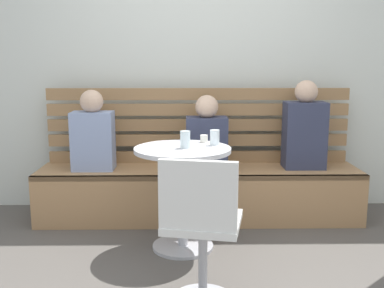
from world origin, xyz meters
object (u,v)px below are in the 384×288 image
object	(u,v)px
cup_water_clear	(215,137)
cup_glass_tall	(185,139)
cup_espresso_small	(204,139)
booth_bench	(199,194)
cafe_table	(183,178)
person_child_middle	(93,135)
white_chair	(201,227)
person_adult	(305,129)
person_child_left	(207,137)

from	to	relation	value
cup_water_clear	cup_glass_tall	size ratio (longest dim) A/B	0.92
cup_espresso_small	booth_bench	bearing A→B (deg)	93.28
cafe_table	cup_glass_tall	bearing A→B (deg)	-33.77
cup_espresso_small	cup_glass_tall	world-z (taller)	cup_glass_tall
person_child_middle	cup_water_clear	world-z (taller)	person_child_middle
booth_bench	person_child_middle	world-z (taller)	person_child_middle
cup_espresso_small	cup_water_clear	size ratio (longest dim) A/B	0.51
white_chair	cup_espresso_small	size ratio (longest dim) A/B	15.18
white_chair	cup_espresso_small	world-z (taller)	white_chair
person_adult	cup_glass_tall	size ratio (longest dim) A/B	6.18
person_child_middle	white_chair	bearing A→B (deg)	-59.23
person_adult	booth_bench	bearing A→B (deg)	-178.56
cafe_table	cup_water_clear	size ratio (longest dim) A/B	6.73
white_chair	person_child_middle	bearing A→B (deg)	120.77
cafe_table	cup_water_clear	distance (m)	0.37
person_child_middle	cup_espresso_small	world-z (taller)	person_child_middle
cup_water_clear	white_chair	bearing A→B (deg)	-98.02
white_chair	person_child_left	world-z (taller)	person_child_left
cafe_table	cup_water_clear	bearing A→B (deg)	22.94
cup_espresso_small	cup_water_clear	xyz separation A→B (m)	(0.07, -0.11, 0.03)
person_adult	cup_glass_tall	xyz separation A→B (m)	(-1.00, -0.66, 0.03)
white_chair	person_child_middle	xyz separation A→B (m)	(-0.85, 1.43, 0.27)
white_chair	cup_espresso_small	bearing A→B (deg)	86.86
booth_bench	person_adult	world-z (taller)	person_adult
person_child_left	cup_espresso_small	bearing A→B (deg)	-95.56
person_adult	person_child_middle	xyz separation A→B (m)	(-1.77, -0.03, -0.04)
cup_glass_tall	booth_bench	bearing A→B (deg)	79.68
white_chair	person_child_left	xyz separation A→B (m)	(0.09, 1.41, 0.25)
booth_bench	person_child_left	bearing A→B (deg)	-24.75
person_adult	person_child_left	xyz separation A→B (m)	(-0.83, -0.05, -0.06)
booth_bench	cup_espresso_small	size ratio (longest dim) A/B	48.21
person_adult	cup_glass_tall	distance (m)	1.20
booth_bench	person_child_middle	xyz separation A→B (m)	(-0.88, -0.01, 0.51)
cup_espresso_small	cup_glass_tall	xyz separation A→B (m)	(-0.14, -0.22, 0.03)
person_child_left	cup_water_clear	distance (m)	0.51
cafe_table	white_chair	world-z (taller)	white_chair
booth_bench	cup_espresso_small	bearing A→B (deg)	-86.72
booth_bench	person_child_middle	distance (m)	1.02
cup_water_clear	cafe_table	bearing A→B (deg)	-157.06
booth_bench	person_adult	distance (m)	1.04
booth_bench	person_child_left	xyz separation A→B (m)	(0.06, -0.03, 0.49)
booth_bench	person_child_left	world-z (taller)	person_child_left
person_adult	cup_water_clear	world-z (taller)	person_adult
cup_glass_tall	white_chair	bearing A→B (deg)	-84.03
cafe_table	cup_espresso_small	size ratio (longest dim) A/B	13.21
white_chair	cup_glass_tall	size ratio (longest dim) A/B	7.08
booth_bench	person_child_left	size ratio (longest dim) A/B	4.34
cafe_table	cup_glass_tall	distance (m)	0.28
booth_bench	cup_water_clear	bearing A→B (deg)	-79.69
person_child_left	person_child_middle	size ratio (longest dim) A/B	0.93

